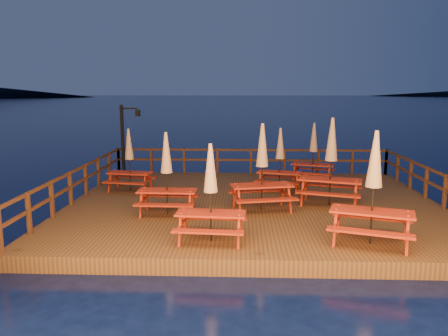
# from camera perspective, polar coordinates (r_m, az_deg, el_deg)

# --- Properties ---
(ground) EXTENTS (500.00, 500.00, 0.00)m
(ground) POSITION_cam_1_polar(r_m,az_deg,el_deg) (14.60, 3.89, -5.93)
(ground) COLOR black
(ground) RESTS_ON ground
(deck) EXTENTS (12.00, 10.00, 0.40)m
(deck) POSITION_cam_1_polar(r_m,az_deg,el_deg) (14.55, 3.90, -5.18)
(deck) COLOR #462E16
(deck) RESTS_ON ground
(deck_piles) EXTENTS (11.44, 9.44, 1.40)m
(deck_piles) POSITION_cam_1_polar(r_m,az_deg,el_deg) (14.69, 3.87, -7.06)
(deck_piles) COLOR #3C2313
(deck_piles) RESTS_ON ground
(railing) EXTENTS (11.80, 9.75, 1.10)m
(railing) POSITION_cam_1_polar(r_m,az_deg,el_deg) (16.06, 3.76, -0.16)
(railing) COLOR #3C2313
(railing) RESTS_ON deck
(lamp_post) EXTENTS (0.85, 0.18, 3.00)m
(lamp_post) POSITION_cam_1_polar(r_m,az_deg,el_deg) (19.30, -12.68, 4.47)
(lamp_post) COLOR black
(lamp_post) RESTS_ON deck
(picnic_table_0) EXTENTS (1.74, 1.44, 2.45)m
(picnic_table_0) POSITION_cam_1_polar(r_m,az_deg,el_deg) (12.88, -7.50, -0.55)
(picnic_table_0) COLOR maroon
(picnic_table_0) RESTS_ON deck
(picnic_table_1) EXTENTS (2.34, 2.10, 2.79)m
(picnic_table_1) POSITION_cam_1_polar(r_m,az_deg,el_deg) (14.24, 13.81, 1.01)
(picnic_table_1) COLOR maroon
(picnic_table_1) RESTS_ON deck
(picnic_table_2) EXTENTS (1.78, 1.50, 2.41)m
(picnic_table_2) POSITION_cam_1_polar(r_m,az_deg,el_deg) (10.51, -1.75, -3.05)
(picnic_table_2) COLOR maroon
(picnic_table_2) RESTS_ON deck
(picnic_table_3) EXTENTS (2.31, 2.10, 2.74)m
(picnic_table_3) POSITION_cam_1_polar(r_m,az_deg,el_deg) (10.87, 18.94, -2.25)
(picnic_table_3) COLOR maroon
(picnic_table_3) RESTS_ON deck
(picnic_table_4) EXTENTS (1.98, 1.80, 2.36)m
(picnic_table_4) POSITION_cam_1_polar(r_m,az_deg,el_deg) (17.78, 11.60, 2.17)
(picnic_table_4) COLOR maroon
(picnic_table_4) RESTS_ON deck
(picnic_table_5) EXTENTS (1.89, 1.69, 2.30)m
(picnic_table_5) POSITION_cam_1_polar(r_m,az_deg,el_deg) (15.96, 7.32, 1.28)
(picnic_table_5) COLOR maroon
(picnic_table_5) RESTS_ON deck
(picnic_table_6) EXTENTS (1.77, 1.53, 2.27)m
(picnic_table_6) POSITION_cam_1_polar(r_m,az_deg,el_deg) (16.16, -12.26, 1.18)
(picnic_table_6) COLOR maroon
(picnic_table_6) RESTS_ON deck
(picnic_table_7) EXTENTS (2.15, 1.90, 2.67)m
(picnic_table_7) POSITION_cam_1_polar(r_m,az_deg,el_deg) (13.25, 4.99, 0.30)
(picnic_table_7) COLOR maroon
(picnic_table_7) RESTS_ON deck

